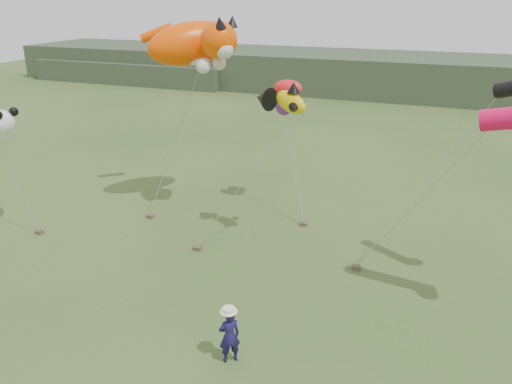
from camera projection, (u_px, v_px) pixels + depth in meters
ground at (195, 331)px, 16.18m from camera, size 120.00×120.00×0.00m
headland at (358, 74)px, 55.21m from camera, size 90.00×13.00×4.00m
festival_attendant at (229, 336)px, 14.57m from camera, size 0.76×0.74×1.77m
sandbag_anchors at (205, 236)px, 22.32m from camera, size 14.40×5.44×0.17m
cat_kite at (198, 44)px, 22.54m from camera, size 5.71×4.61×2.53m
fish_kite at (281, 100)px, 19.90m from camera, size 2.68×1.73×1.37m
misc_kites at (286, 95)px, 23.68m from camera, size 1.58×1.43×1.87m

